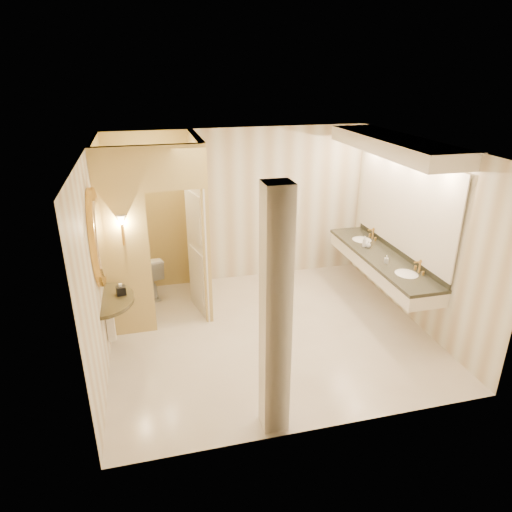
# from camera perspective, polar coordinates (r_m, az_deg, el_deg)

# --- Properties ---
(floor) EXTENTS (4.50, 4.50, 0.00)m
(floor) POSITION_cam_1_polar(r_m,az_deg,el_deg) (6.82, 1.66, -9.49)
(floor) COLOR silver
(floor) RESTS_ON ground
(ceiling) EXTENTS (4.50, 4.50, 0.00)m
(ceiling) POSITION_cam_1_polar(r_m,az_deg,el_deg) (5.85, 1.96, 13.50)
(ceiling) COLOR white
(ceiling) RESTS_ON wall_back
(wall_back) EXTENTS (4.50, 0.02, 2.70)m
(wall_back) POSITION_cam_1_polar(r_m,az_deg,el_deg) (8.05, -2.06, 6.21)
(wall_back) COLOR #EDE6CE
(wall_back) RESTS_ON floor
(wall_front) EXTENTS (4.50, 0.02, 2.70)m
(wall_front) POSITION_cam_1_polar(r_m,az_deg,el_deg) (4.51, 8.71, -8.02)
(wall_front) COLOR #EDE6CE
(wall_front) RESTS_ON floor
(wall_left) EXTENTS (0.02, 4.00, 2.70)m
(wall_left) POSITION_cam_1_polar(r_m,az_deg,el_deg) (6.04, -19.22, -0.84)
(wall_left) COLOR #EDE6CE
(wall_left) RESTS_ON floor
(wall_right) EXTENTS (0.02, 4.00, 2.70)m
(wall_right) POSITION_cam_1_polar(r_m,az_deg,el_deg) (7.12, 19.52, 2.66)
(wall_right) COLOR #EDE6CE
(wall_right) RESTS_ON floor
(toilet_closet) EXTENTS (1.50, 1.55, 2.70)m
(toilet_closet) POSITION_cam_1_polar(r_m,az_deg,el_deg) (6.92, -9.35, 3.43)
(toilet_closet) COLOR #EFCB7D
(toilet_closet) RESTS_ON floor
(wall_sconce) EXTENTS (0.14, 0.14, 0.42)m
(wall_sconce) POSITION_cam_1_polar(r_m,az_deg,el_deg) (6.29, -16.46, 4.15)
(wall_sconce) COLOR gold
(wall_sconce) RESTS_ON toilet_closet
(vanity) EXTENTS (0.75, 2.84, 2.09)m
(vanity) POSITION_cam_1_polar(r_m,az_deg,el_deg) (7.22, 16.32, 5.67)
(vanity) COLOR white
(vanity) RESTS_ON floor
(console_shelf) EXTENTS (0.95, 0.95, 1.93)m
(console_shelf) POSITION_cam_1_polar(r_m,az_deg,el_deg) (5.99, -18.89, -1.09)
(console_shelf) COLOR black
(console_shelf) RESTS_ON floor
(pillar) EXTENTS (0.27, 0.27, 2.70)m
(pillar) POSITION_cam_1_polar(r_m,az_deg,el_deg) (4.54, 2.44, -7.55)
(pillar) COLOR white
(pillar) RESTS_ON floor
(tissue_box) EXTENTS (0.13, 0.13, 0.11)m
(tissue_box) POSITION_cam_1_polar(r_m,az_deg,el_deg) (6.20, -16.52, -4.15)
(tissue_box) COLOR black
(tissue_box) RESTS_ON console_shelf
(toilet) EXTENTS (0.59, 0.81, 0.74)m
(toilet) POSITION_cam_1_polar(r_m,az_deg,el_deg) (7.89, -13.45, -2.37)
(toilet) COLOR white
(toilet) RESTS_ON floor
(soap_bottle_a) EXTENTS (0.07, 0.07, 0.12)m
(soap_bottle_a) POSITION_cam_1_polar(r_m,az_deg,el_deg) (7.14, 15.99, -0.41)
(soap_bottle_a) COLOR beige
(soap_bottle_a) RESTS_ON vanity
(soap_bottle_b) EXTENTS (0.10, 0.10, 0.11)m
(soap_bottle_b) POSITION_cam_1_polar(r_m,az_deg,el_deg) (7.68, 13.86, 1.42)
(soap_bottle_b) COLOR silver
(soap_bottle_b) RESTS_ON vanity
(soap_bottle_c) EXTENTS (0.08, 0.08, 0.18)m
(soap_bottle_c) POSITION_cam_1_polar(r_m,az_deg,el_deg) (7.70, 13.41, 1.78)
(soap_bottle_c) COLOR #C6B28C
(soap_bottle_c) RESTS_ON vanity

